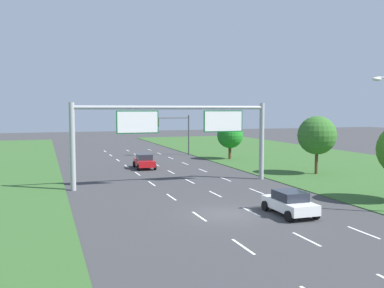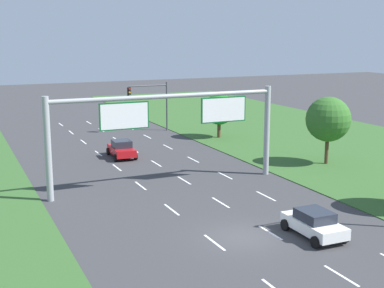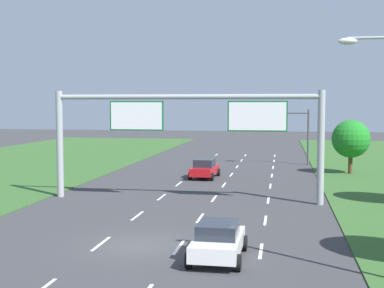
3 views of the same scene
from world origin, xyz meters
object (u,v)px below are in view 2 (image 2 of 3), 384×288
object	(u,v)px
car_near_red	(314,223)
roadside_tree_far	(219,109)
sign_gantry	(170,120)
traffic_light_mast	(151,98)
car_lead_silver	(122,149)
roadside_tree_mid	(328,119)

from	to	relation	value
car_near_red	roadside_tree_far	world-z (taller)	roadside_tree_far
sign_gantry	traffic_light_mast	bearing A→B (deg)	73.27
car_lead_silver	roadside_tree_mid	xyz separation A→B (m)	(15.15, -9.76, 3.10)
car_near_red	roadside_tree_far	bearing A→B (deg)	73.86
roadside_tree_mid	roadside_tree_far	size ratio (longest dim) A/B	1.21
traffic_light_mast	roadside_tree_far	distance (m)	8.48
car_near_red	roadside_tree_far	distance (m)	28.95
car_near_red	sign_gantry	bearing A→B (deg)	105.99
traffic_light_mast	roadside_tree_far	size ratio (longest dim) A/B	1.17
car_lead_silver	traffic_light_mast	distance (m)	13.57
car_near_red	roadside_tree_far	xyz separation A→B (m)	(8.40, 27.60, 2.34)
traffic_light_mast	car_near_red	bearing A→B (deg)	-95.22
sign_gantry	car_near_red	bearing A→B (deg)	-74.80
car_near_red	sign_gantry	size ratio (longest dim) A/B	0.23
roadside_tree_far	sign_gantry	bearing A→B (deg)	-128.00
traffic_light_mast	roadside_tree_mid	world-z (taller)	roadside_tree_mid
car_lead_silver	traffic_light_mast	size ratio (longest dim) A/B	0.74
traffic_light_mast	roadside_tree_mid	bearing A→B (deg)	-68.74
roadside_tree_mid	roadside_tree_far	distance (m)	14.70
car_lead_silver	roadside_tree_mid	world-z (taller)	roadside_tree_mid
roadside_tree_far	car_lead_silver	bearing A→B (deg)	-159.34
car_near_red	car_lead_silver	xyz separation A→B (m)	(-3.87, 22.97, 0.03)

